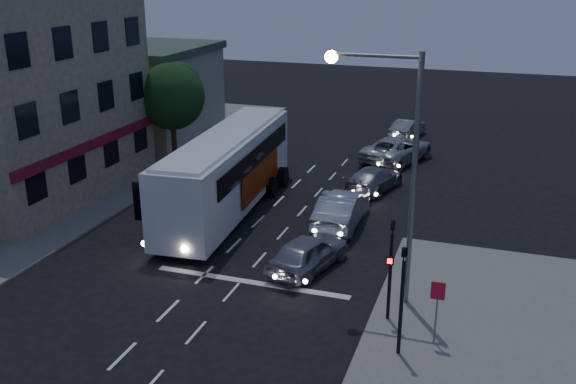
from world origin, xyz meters
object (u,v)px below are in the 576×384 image
(tour_bus, at_px, (227,170))
(car_suv, at_px, (308,253))
(car_extra, at_px, (408,129))
(traffic_signal_main, at_px, (391,258))
(streetlight, at_px, (396,152))
(regulatory_sign, at_px, (437,302))
(car_sedan_c, at_px, (397,149))
(street_tree, at_px, (171,93))
(traffic_signal_side, at_px, (402,288))
(car_sedan_a, at_px, (342,209))
(car_sedan_b, at_px, (374,179))

(tour_bus, relative_size, car_suv, 3.05)
(tour_bus, xyz_separation_m, car_extra, (6.35, 17.60, -1.50))
(traffic_signal_main, height_order, streetlight, streetlight)
(tour_bus, relative_size, regulatory_sign, 6.00)
(car_suv, xyz_separation_m, car_sedan_c, (0.89, 16.46, 0.07))
(traffic_signal_main, distance_m, street_tree, 21.38)
(streetlight, bearing_deg, traffic_signal_side, -74.30)
(car_extra, bearing_deg, street_tree, 54.74)
(car_suv, height_order, streetlight, streetlight)
(traffic_signal_main, distance_m, streetlight, 3.61)
(traffic_signal_side, relative_size, street_tree, 0.66)
(car_extra, distance_m, streetlight, 24.99)
(car_sedan_a, bearing_deg, regulatory_sign, 119.94)
(car_suv, xyz_separation_m, car_extra, (0.63, 22.69, -0.07))
(car_suv, xyz_separation_m, car_sedan_a, (0.14, 5.04, 0.09))
(car_sedan_b, distance_m, traffic_signal_main, 14.02)
(regulatory_sign, bearing_deg, car_sedan_b, 108.68)
(car_sedan_a, relative_size, street_tree, 0.81)
(traffic_signal_main, bearing_deg, car_suv, 141.70)
(tour_bus, height_order, car_extra, tour_bus)
(car_suv, relative_size, street_tree, 0.70)
(car_sedan_b, distance_m, street_tree, 13.18)
(car_sedan_b, height_order, car_sedan_c, car_sedan_c)
(car_suv, distance_m, car_extra, 22.70)
(car_suv, height_order, car_sedan_c, car_sedan_c)
(car_suv, height_order, regulatory_sign, regulatory_sign)
(tour_bus, bearing_deg, car_sedan_a, -4.32)
(traffic_signal_main, bearing_deg, street_tree, 137.97)
(tour_bus, bearing_deg, street_tree, 131.68)
(car_sedan_a, distance_m, car_extra, 17.65)
(tour_bus, height_order, traffic_signal_side, traffic_signal_side)
(tour_bus, relative_size, car_sedan_c, 2.27)
(traffic_signal_main, distance_m, traffic_signal_side, 2.10)
(car_sedan_a, bearing_deg, car_suv, 87.64)
(car_sedan_a, distance_m, traffic_signal_side, 11.07)
(traffic_signal_side, height_order, street_tree, street_tree)
(traffic_signal_main, bearing_deg, car_sedan_a, 114.54)
(car_sedan_c, bearing_deg, street_tree, 40.95)
(car_extra, relative_size, streetlight, 0.45)
(traffic_signal_main, distance_m, regulatory_sign, 2.14)
(car_extra, bearing_deg, tour_bus, 82.61)
(car_sedan_c, xyz_separation_m, traffic_signal_side, (3.64, -21.46, 1.61))
(traffic_signal_main, bearing_deg, regulatory_sign, -30.84)
(tour_bus, xyz_separation_m, traffic_signal_side, (10.25, -10.09, 0.25))
(tour_bus, relative_size, traffic_signal_main, 3.22)
(car_suv, bearing_deg, car_sedan_c, -77.81)
(car_sedan_b, relative_size, traffic_signal_main, 1.12)
(car_extra, relative_size, regulatory_sign, 1.84)
(traffic_signal_main, xyz_separation_m, streetlight, (-0.26, 1.42, 3.31))
(streetlight, bearing_deg, car_sedan_a, 117.29)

